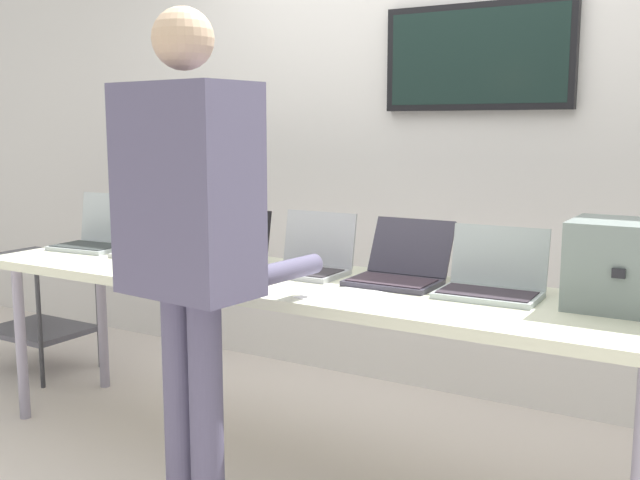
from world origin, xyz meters
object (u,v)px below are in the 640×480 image
Objects in this scene: workbench at (290,291)px; storage_cart at (38,295)px; laptop_station_4 at (400,269)px; laptop_station_2 at (228,251)px; equipment_box at (627,265)px; person at (190,228)px; laptop_station_0 at (97,236)px; laptop_station_1 at (158,243)px; laptop_station_3 at (309,259)px; laptop_station_5 at (492,280)px.

workbench is 1.92m from storage_cart.
storage_cart is at bearing 176.89° from laptop_station_4.
laptop_station_2 reaches higher than workbench.
equipment_box reaches higher than laptop_station_2.
person reaches higher than laptop_station_2.
laptop_station_1 is (0.40, 0.00, -0.00)m from laptop_station_0.
laptop_station_3 is at bearing -4.43° from storage_cart.
equipment_box is 0.20× the size of person.
laptop_station_2 is at bearing -1.86° from laptop_station_1.
equipment_box is at bearing 4.12° from laptop_station_5.
storage_cart is (-2.66, 0.16, -0.40)m from laptop_station_5.
laptop_station_1 is at bearing -179.04° from laptop_station_4.
person is (-0.76, -0.73, 0.22)m from laptop_station_5.
laptop_station_0 is at bearing -179.85° from laptop_station_3.
laptop_station_1 reaches higher than laptop_station_3.
laptop_station_4 is 0.52× the size of storage_cart.
laptop_station_0 reaches higher than laptop_station_2.
laptop_station_0 is 0.40m from laptop_station_1.
workbench is 0.80m from laptop_station_5.
person reaches higher than laptop_station_4.
equipment_box reaches higher than laptop_station_1.
laptop_station_5 reaches higher than storage_cart.
laptop_station_2 is 0.54× the size of storage_cart.
storage_cart is at bearing 176.64° from laptop_station_5.
laptop_station_4 is 0.88m from person.
laptop_station_5 is (1.18, 0.00, 0.00)m from laptop_station_2.
laptop_station_0 is at bearing 179.81° from laptop_station_5.
workbench is at bearing -160.63° from laptop_station_4.
laptop_station_1 is 1.60m from laptop_station_5.
laptop_station_0 is 1.62m from laptop_station_4.
laptop_station_5 is 0.55× the size of storage_cart.
person is at bearing -116.45° from laptop_station_4.
person is 2.19m from storage_cart.
workbench is 0.43m from laptop_station_2.
workbench is 0.70m from person.
person is at bearing -87.32° from workbench.
laptop_station_3 is at bearing 0.15° from laptop_station_0.
laptop_station_2 is 1.18m from laptop_station_5.
workbench is 1.25m from equipment_box.
equipment_box is at bearing 1.03° from laptop_station_3.
equipment_box is 2.04m from laptop_station_1.
laptop_station_0 is 1.09× the size of laptop_station_3.
workbench is 8.71× the size of laptop_station_3.
laptop_station_5 is at bearing -0.19° from laptop_station_0.
laptop_station_1 reaches higher than workbench.
workbench is at bearing -8.63° from laptop_station_1.
person is (0.43, -0.73, 0.22)m from laptop_station_2.
laptop_station_0 is at bearing -12.68° from storage_cart.
laptop_station_0 is 1.46m from person.
laptop_station_5 is at bearing -0.72° from laptop_station_3.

